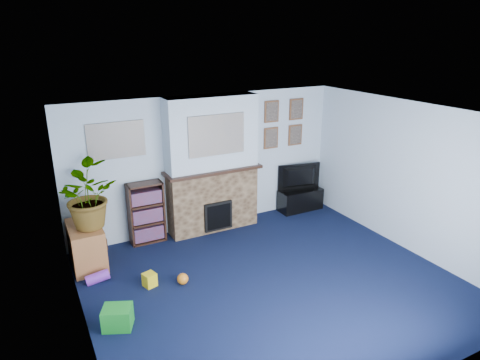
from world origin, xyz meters
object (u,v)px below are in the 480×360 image
television (301,177)px  bookshelf (146,214)px  sideboard (86,244)px  tv_stand (300,199)px

television → bookshelf: 3.10m
television → sideboard: bearing=14.8°
sideboard → bookshelf: bearing=18.9°
tv_stand → sideboard: sideboard is taller
tv_stand → bookshelf: size_ratio=0.84×
television → tv_stand: bearing=100.6°
television → bookshelf: bookshelf is taller
television → sideboard: television is taller
television → bookshelf: bearing=9.6°
sideboard → television: bearing=4.1°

